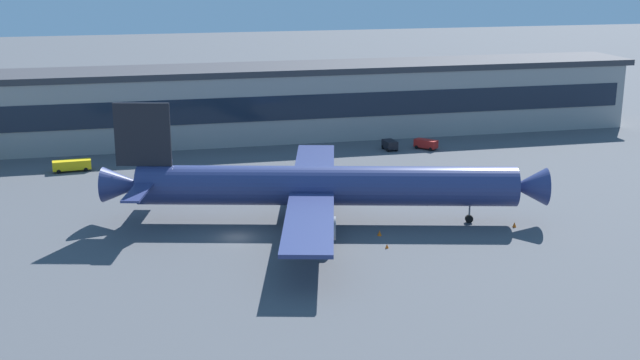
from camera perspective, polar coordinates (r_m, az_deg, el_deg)
The scene contains 11 objects.
ground_plane at distance 108.19m, azimuth -5.88°, elevation -4.03°, with size 600.00×600.00×0.00m, color #4C4F54.
terminal_building at distance 164.22m, azimuth -8.73°, elevation 5.23°, with size 185.11×15.69×14.62m.
airliner at distance 112.34m, azimuth 0.00°, elevation -0.41°, with size 60.70×52.41×16.76m.
crew_van at distance 149.79m, azimuth -11.78°, elevation 1.80°, with size 3.40×5.58×2.55m.
baggage_tug at distance 156.31m, azimuth 4.92°, elevation 2.50°, with size 2.35×3.75×1.85m.
follow_me_car at distance 157.84m, azimuth 7.40°, elevation 2.55°, with size 4.30×4.58×1.85m.
belt_loader at distance 146.54m, azimuth -16.95°, elevation 1.03°, with size 6.54×2.50×1.95m.
traffic_cone_0 at distance 100.77m, azimuth -1.35°, elevation -5.24°, with size 0.52×0.52×0.65m, color #F2590C.
traffic_cone_1 at distance 108.52m, azimuth 4.19°, elevation -3.72°, with size 0.60×0.60×0.75m, color #F2590C.
traffic_cone_2 at distance 104.08m, azimuth 4.72°, elevation -4.63°, with size 0.45×0.45×0.56m, color #F2590C.
traffic_cone_3 at distance 114.72m, azimuth 13.47°, elevation -3.06°, with size 0.56×0.56×0.70m, color #F2590C.
Camera 1 is at (-12.53, -101.31, 35.86)m, focal length 45.67 mm.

